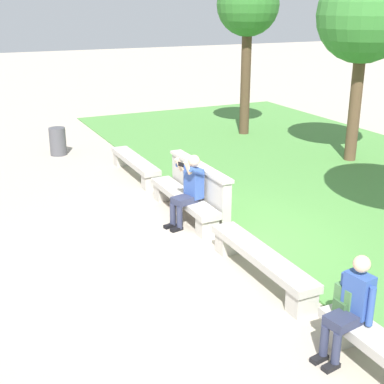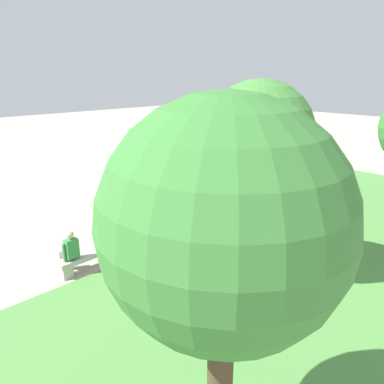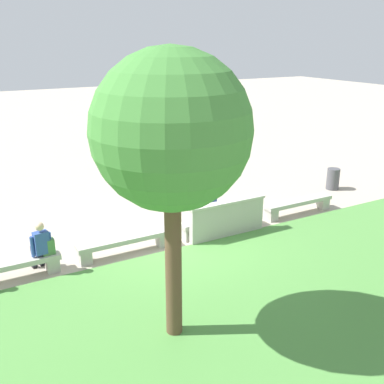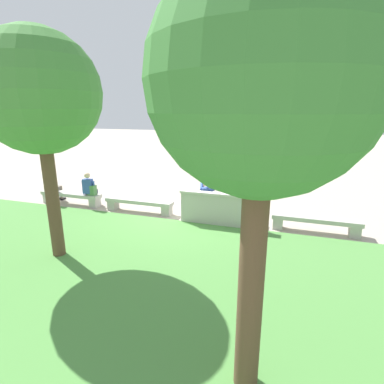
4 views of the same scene
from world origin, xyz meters
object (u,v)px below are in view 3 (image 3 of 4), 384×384
object	(u,v)px
trash_bin	(333,179)
bench_near	(220,221)
bench_mid	(125,242)
person_photographer	(206,209)
person_distant	(40,245)
backpack	(48,247)
tree_left_background	(171,133)
bench_main	(298,204)
bench_far	(5,269)

from	to	relation	value
trash_bin	bench_near	bearing A→B (deg)	12.77
bench_mid	trash_bin	size ratio (longest dim) A/B	3.19
bench_near	trash_bin	bearing A→B (deg)	-167.23
person_photographer	person_distant	world-z (taller)	person_photographer
backpack	tree_left_background	size ratio (longest dim) A/B	0.09
bench_main	bench_near	size ratio (longest dim) A/B	1.00
bench_far	tree_left_background	bearing A→B (deg)	125.59
bench_far	person_distant	size ratio (longest dim) A/B	1.90
bench_near	bench_far	size ratio (longest dim) A/B	1.00
bench_main	bench_mid	world-z (taller)	same
bench_mid	bench_far	bearing A→B (deg)	0.00
bench_mid	bench_far	size ratio (longest dim) A/B	1.00
person_photographer	trash_bin	size ratio (longest dim) A/B	1.76
person_photographer	bench_far	bearing A→B (deg)	0.83
bench_mid	backpack	distance (m)	1.86
tree_left_background	bench_mid	bearing A→B (deg)	-95.82
backpack	trash_bin	distance (m)	10.18
bench_main	backpack	world-z (taller)	backpack
trash_bin	person_distant	bearing A→B (deg)	6.55
person_photographer	tree_left_background	distance (m)	5.32
bench_near	bench_main	bearing A→B (deg)	180.00
backpack	bench_main	bearing A→B (deg)	-179.89
person_photographer	backpack	bearing A→B (deg)	1.21
person_photographer	person_distant	bearing A→B (deg)	0.12
person_photographer	trash_bin	distance (m)	6.02
bench_near	bench_mid	world-z (taller)	same
bench_near	tree_left_background	world-z (taller)	tree_left_background
trash_bin	bench_mid	bearing A→B (deg)	8.54
bench_near	person_distant	size ratio (longest dim) A/B	1.90
person_photographer	tree_left_background	bearing A→B (deg)	51.97
bench_far	tree_left_background	xyz separation A→B (m)	(-2.44, 3.41, 3.38)
bench_main	bench_far	bearing A→B (deg)	0.00
trash_bin	bench_far	bearing A→B (deg)	6.41
bench_main	person_distant	world-z (taller)	person_distant
person_distant	backpack	distance (m)	0.18
bench_main	bench_far	distance (m)	8.36
bench_mid	person_photographer	xyz separation A→B (m)	(-2.38, -0.07, 0.43)
bench_far	tree_left_background	size ratio (longest dim) A/B	0.48
bench_main	bench_far	world-z (taller)	same
bench_mid	person_photographer	world-z (taller)	person_photographer
tree_left_background	trash_bin	distance (m)	10.34
bench_main	bench_mid	distance (m)	5.57
bench_mid	trash_bin	world-z (taller)	trash_bin
bench_main	trash_bin	xyz separation A→B (m)	(-2.70, -1.24, 0.06)
bench_near	bench_far	distance (m)	5.57
backpack	tree_left_background	bearing A→B (deg)	113.59
bench_near	backpack	world-z (taller)	backpack
bench_mid	tree_left_background	world-z (taller)	tree_left_background
person_photographer	backpack	world-z (taller)	person_photographer
bench_far	person_photographer	world-z (taller)	person_photographer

